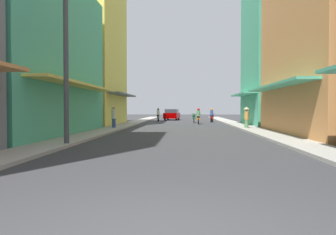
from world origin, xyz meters
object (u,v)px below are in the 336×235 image
at_px(pedestrian_midway, 114,116).
at_px(parked_car, 172,114).
at_px(motorbike_white, 158,116).
at_px(motorbike_green, 194,118).
at_px(pedestrian_foreground, 246,117).
at_px(motorbike_red, 212,116).
at_px(motorbike_orange, 198,117).
at_px(utility_pole, 66,53).

bearing_deg(pedestrian_midway, parked_car, 80.02).
bearing_deg(parked_car, motorbike_white, -105.76).
relative_size(motorbike_green, pedestrian_foreground, 1.11).
bearing_deg(parked_car, motorbike_green, -70.68).
relative_size(pedestrian_midway, pedestrian_foreground, 1.07).
bearing_deg(motorbike_green, motorbike_red, 23.47).
bearing_deg(motorbike_white, pedestrian_midway, -97.98).
bearing_deg(motorbike_orange, motorbike_red, 69.80).
height_order(parked_car, pedestrian_midway, pedestrian_midway).
bearing_deg(motorbike_orange, motorbike_white, 124.94).
distance_m(motorbike_orange, motorbike_white, 7.83).
xyz_separation_m(motorbike_red, motorbike_green, (-2.02, -0.88, -0.20)).
xyz_separation_m(motorbike_white, motorbike_green, (4.13, -2.76, -0.20)).
relative_size(motorbike_orange, parked_car, 0.43).
bearing_deg(pedestrian_midway, utility_pole, -87.34).
relative_size(motorbike_white, utility_pole, 0.25).
height_order(motorbike_orange, motorbike_red, same).
relative_size(pedestrian_foreground, utility_pole, 0.22).
bearing_deg(pedestrian_foreground, motorbike_white, 117.62).
distance_m(motorbike_orange, parked_car, 11.83).
relative_size(motorbike_white, motorbike_green, 1.00).
height_order(motorbike_orange, utility_pole, utility_pole).
bearing_deg(pedestrian_foreground, pedestrian_midway, -178.91).
xyz_separation_m(motorbike_red, utility_pole, (-7.72, -24.27, 3.06)).
bearing_deg(pedestrian_midway, pedestrian_foreground, 1.09).
bearing_deg(motorbike_red, pedestrian_midway, -122.41).
height_order(parked_car, pedestrian_foreground, pedestrian_foreground).
bearing_deg(utility_pole, motorbike_red, 72.36).
height_order(motorbike_red, utility_pole, utility_pole).
bearing_deg(motorbike_orange, utility_pole, -107.04).
bearing_deg(motorbike_orange, parked_car, 105.06).
bearing_deg(parked_car, pedestrian_foreground, -72.33).
height_order(motorbike_orange, motorbike_green, motorbike_orange).
height_order(pedestrian_midway, pedestrian_foreground, pedestrian_midway).
relative_size(parked_car, pedestrian_foreground, 2.59).
xyz_separation_m(pedestrian_midway, pedestrian_foreground, (9.77, 0.19, -0.06)).
distance_m(motorbike_white, utility_pole, 26.38).
height_order(motorbike_red, motorbike_white, same).
bearing_deg(motorbike_green, pedestrian_foreground, -73.43).
bearing_deg(utility_pole, motorbike_white, 86.59).
relative_size(motorbike_orange, utility_pole, 0.25).
bearing_deg(motorbike_green, utility_pole, -103.68).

